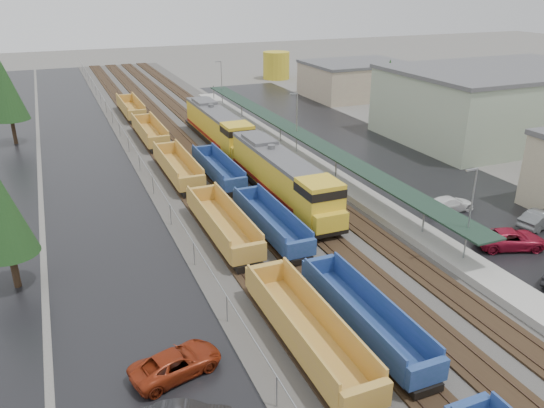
{
  "coord_description": "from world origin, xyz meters",
  "views": [
    {
      "loc": [
        -17.88,
        -7.31,
        20.19
      ],
      "look_at": [
        -1.08,
        32.66,
        2.0
      ],
      "focal_mm": 35.0,
      "sensor_mm": 36.0,
      "label": 1
    }
  ],
  "objects_px": {
    "well_string_yellow": "(222,225)",
    "storage_tank": "(276,65)",
    "parked_car_west_c": "(176,363)",
    "parked_car_east_e": "(541,219)",
    "locomotive_trail": "(218,127)",
    "parked_car_east_c": "(450,204)",
    "parked_car_east_b": "(511,239)",
    "well_string_blue": "(364,316)",
    "locomotive_lead": "(283,177)"
  },
  "relations": [
    {
      "from": "well_string_blue",
      "to": "storage_tank",
      "type": "distance_m",
      "value": 94.21
    },
    {
      "from": "parked_car_east_c",
      "to": "well_string_yellow",
      "type": "bearing_deg",
      "value": 82.92
    },
    {
      "from": "locomotive_lead",
      "to": "parked_car_east_b",
      "type": "relative_size",
      "value": 3.85
    },
    {
      "from": "well_string_yellow",
      "to": "well_string_blue",
      "type": "xyz_separation_m",
      "value": [
        4.0,
        -16.04,
        -0.09
      ]
    },
    {
      "from": "well_string_yellow",
      "to": "storage_tank",
      "type": "xyz_separation_m",
      "value": [
        36.08,
        72.52,
        1.75
      ]
    },
    {
      "from": "locomotive_lead",
      "to": "parked_car_west_c",
      "type": "xyz_separation_m",
      "value": [
        -15.62,
        -20.72,
        -1.88
      ]
    },
    {
      "from": "well_string_yellow",
      "to": "parked_car_east_c",
      "type": "bearing_deg",
      "value": -7.67
    },
    {
      "from": "parked_car_east_c",
      "to": "storage_tank",
      "type": "bearing_deg",
      "value": -10.21
    },
    {
      "from": "well_string_yellow",
      "to": "parked_car_east_b",
      "type": "height_order",
      "value": "well_string_yellow"
    },
    {
      "from": "parked_car_west_c",
      "to": "locomotive_lead",
      "type": "bearing_deg",
      "value": -51.55
    },
    {
      "from": "parked_car_east_b",
      "to": "well_string_yellow",
      "type": "bearing_deg",
      "value": 82.49
    },
    {
      "from": "locomotive_lead",
      "to": "parked_car_east_b",
      "type": "distance_m",
      "value": 21.08
    },
    {
      "from": "well_string_yellow",
      "to": "locomotive_trail",
      "type": "bearing_deg",
      "value": 73.12
    },
    {
      "from": "locomotive_lead",
      "to": "parked_car_east_c",
      "type": "distance_m",
      "value": 16.12
    },
    {
      "from": "well_string_yellow",
      "to": "parked_car_west_c",
      "type": "relative_size",
      "value": 21.41
    },
    {
      "from": "parked_car_west_c",
      "to": "parked_car_east_e",
      "type": "distance_m",
      "value": 34.95
    },
    {
      "from": "locomotive_lead",
      "to": "well_string_blue",
      "type": "relative_size",
      "value": 0.3
    },
    {
      "from": "well_string_blue",
      "to": "parked_car_east_e",
      "type": "bearing_deg",
      "value": 17.4
    },
    {
      "from": "locomotive_lead",
      "to": "parked_car_east_e",
      "type": "height_order",
      "value": "locomotive_lead"
    },
    {
      "from": "well_string_blue",
      "to": "storage_tank",
      "type": "bearing_deg",
      "value": 70.09
    },
    {
      "from": "parked_car_west_c",
      "to": "parked_car_east_e",
      "type": "height_order",
      "value": "parked_car_east_e"
    },
    {
      "from": "storage_tank",
      "to": "parked_car_east_c",
      "type": "xyz_separation_m",
      "value": [
        -14.4,
        -75.44,
        -2.25
      ]
    },
    {
      "from": "locomotive_lead",
      "to": "well_string_yellow",
      "type": "distance_m",
      "value": 9.73
    },
    {
      "from": "parked_car_west_c",
      "to": "parked_car_east_e",
      "type": "bearing_deg",
      "value": -93.93
    },
    {
      "from": "parked_car_east_b",
      "to": "parked_car_east_e",
      "type": "bearing_deg",
      "value": -49.95
    },
    {
      "from": "well_string_yellow",
      "to": "parked_car_east_b",
      "type": "xyz_separation_m",
      "value": [
        21.21,
        -10.95,
        -0.43
      ]
    },
    {
      "from": "locomotive_lead",
      "to": "parked_car_west_c",
      "type": "bearing_deg",
      "value": -127.02
    },
    {
      "from": "parked_car_east_c",
      "to": "parked_car_east_e",
      "type": "bearing_deg",
      "value": -139.33
    },
    {
      "from": "locomotive_lead",
      "to": "well_string_blue",
      "type": "xyz_separation_m",
      "value": [
        -4.0,
        -21.41,
        -1.47
      ]
    },
    {
      "from": "storage_tank",
      "to": "parked_car_east_b",
      "type": "relative_size",
      "value": 1.05
    },
    {
      "from": "parked_car_west_c",
      "to": "parked_car_east_b",
      "type": "distance_m",
      "value": 29.16
    },
    {
      "from": "well_string_blue",
      "to": "parked_car_east_e",
      "type": "xyz_separation_m",
      "value": [
        22.73,
        7.13,
        -0.33
      ]
    },
    {
      "from": "well_string_blue",
      "to": "locomotive_trail",
      "type": "bearing_deg",
      "value": 84.61
    },
    {
      "from": "locomotive_lead",
      "to": "locomotive_trail",
      "type": "xyz_separation_m",
      "value": [
        0.0,
        21.0,
        0.0
      ]
    },
    {
      "from": "well_string_yellow",
      "to": "parked_car_west_c",
      "type": "xyz_separation_m",
      "value": [
        -7.62,
        -15.34,
        -0.49
      ]
    },
    {
      "from": "well_string_blue",
      "to": "parked_car_east_b",
      "type": "bearing_deg",
      "value": 16.47
    },
    {
      "from": "well_string_yellow",
      "to": "parked_car_west_c",
      "type": "distance_m",
      "value": 17.14
    },
    {
      "from": "locomotive_trail",
      "to": "parked_car_east_b",
      "type": "bearing_deg",
      "value": -70.52
    },
    {
      "from": "locomotive_trail",
      "to": "parked_car_east_c",
      "type": "bearing_deg",
      "value": -64.95
    },
    {
      "from": "well_string_blue",
      "to": "parked_car_east_b",
      "type": "xyz_separation_m",
      "value": [
        17.21,
        5.09,
        -0.34
      ]
    },
    {
      "from": "locomotive_lead",
      "to": "parked_car_east_b",
      "type": "bearing_deg",
      "value": -51.03
    },
    {
      "from": "locomotive_trail",
      "to": "parked_car_east_b",
      "type": "distance_m",
      "value": 39.63
    },
    {
      "from": "locomotive_trail",
      "to": "parked_car_east_e",
      "type": "xyz_separation_m",
      "value": [
        18.73,
        -35.29,
        -1.8
      ]
    },
    {
      "from": "parked_car_east_c",
      "to": "parked_car_east_e",
      "type": "xyz_separation_m",
      "value": [
        5.04,
        -5.99,
        0.08
      ]
    },
    {
      "from": "parked_car_east_b",
      "to": "parked_car_west_c",
      "type": "bearing_deg",
      "value": 118.47
    },
    {
      "from": "well_string_yellow",
      "to": "well_string_blue",
      "type": "relative_size",
      "value": 1.51
    },
    {
      "from": "storage_tank",
      "to": "parked_car_west_c",
      "type": "distance_m",
      "value": 98.16
    },
    {
      "from": "parked_car_east_e",
      "to": "parked_car_east_b",
      "type": "bearing_deg",
      "value": 98.72
    },
    {
      "from": "storage_tank",
      "to": "parked_car_east_e",
      "type": "distance_m",
      "value": 82.0
    },
    {
      "from": "well_string_blue",
      "to": "storage_tank",
      "type": "height_order",
      "value": "storage_tank"
    }
  ]
}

